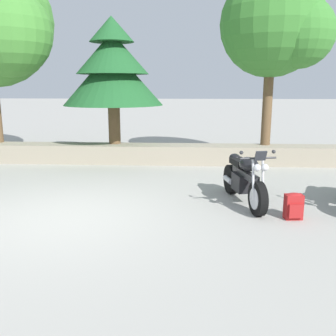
% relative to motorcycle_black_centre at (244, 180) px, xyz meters
% --- Properties ---
extents(ground_plane, '(120.00, 120.00, 0.00)m').
position_rel_motorcycle_black_centre_xyz_m(ground_plane, '(-3.26, -0.98, -0.49)').
color(ground_plane, '#A3A099').
extents(stone_wall, '(36.00, 0.80, 0.55)m').
position_rel_motorcycle_black_centre_xyz_m(stone_wall, '(-3.26, 3.82, -0.21)').
color(stone_wall, gray).
rests_on(stone_wall, ground).
extents(motorcycle_black_centre, '(0.81, 2.05, 1.18)m').
position_rel_motorcycle_black_centre_xyz_m(motorcycle_black_centre, '(0.00, 0.00, 0.00)').
color(motorcycle_black_centre, black).
rests_on(motorcycle_black_centre, ground).
extents(rider_backpack, '(0.32, 0.28, 0.47)m').
position_rel_motorcycle_black_centre_xyz_m(rider_backpack, '(0.74, -0.84, -0.24)').
color(rider_backpack, '#A31E1E').
rests_on(rider_backpack, ground).
extents(pine_tree_mid_left, '(2.94, 2.94, 3.67)m').
position_rel_motorcycle_black_centre_xyz_m(pine_tree_mid_left, '(-3.34, 4.03, 2.27)').
color(pine_tree_mid_left, brown).
rests_on(pine_tree_mid_left, stone_wall).
extents(leafy_tree_mid_right, '(3.05, 2.90, 4.84)m').
position_rel_motorcycle_black_centre_xyz_m(leafy_tree_mid_right, '(1.33, 3.94, 3.38)').
color(leafy_tree_mid_right, brown).
rests_on(leafy_tree_mid_right, stone_wall).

